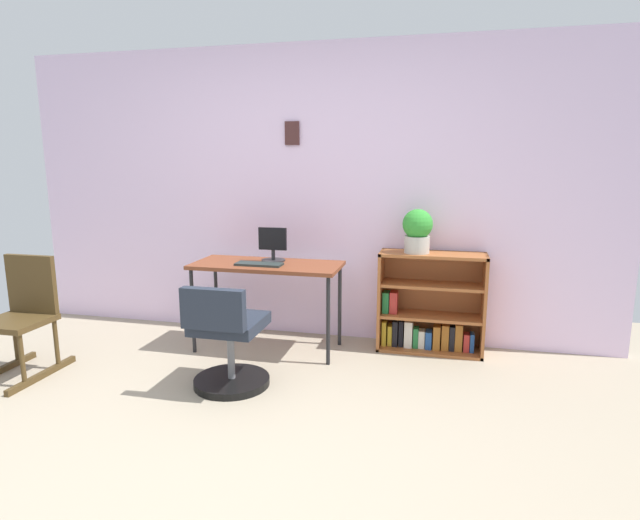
# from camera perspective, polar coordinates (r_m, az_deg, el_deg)

# --- Properties ---
(ground_plane) EXTENTS (6.24, 6.24, 0.00)m
(ground_plane) POSITION_cam_1_polar(r_m,az_deg,el_deg) (2.88, -13.05, -21.26)
(ground_plane) COLOR tan
(wall_back) EXTENTS (5.20, 0.12, 2.47)m
(wall_back) POSITION_cam_1_polar(r_m,az_deg,el_deg) (4.47, -1.34, 7.30)
(wall_back) COLOR silver
(wall_back) RESTS_ON ground_plane
(desk) EXTENTS (1.19, 0.52, 0.72)m
(desk) POSITION_cam_1_polar(r_m,az_deg,el_deg) (4.14, -5.90, -1.14)
(desk) COLOR brown
(desk) RESTS_ON ground_plane
(monitor) EXTENTS (0.23, 0.19, 0.28)m
(monitor) POSITION_cam_1_polar(r_m,az_deg,el_deg) (4.19, -5.25, 1.58)
(monitor) COLOR #262628
(monitor) RESTS_ON desk
(keyboard) EXTENTS (0.37, 0.14, 0.02)m
(keyboard) POSITION_cam_1_polar(r_m,az_deg,el_deg) (4.06, -6.77, -0.46)
(keyboard) COLOR #262F2D
(keyboard) RESTS_ON desk
(office_chair) EXTENTS (0.52, 0.54, 0.74)m
(office_chair) POSITION_cam_1_polar(r_m,az_deg,el_deg) (3.54, -10.22, -9.03)
(office_chair) COLOR black
(office_chair) RESTS_ON ground_plane
(rocking_chair) EXTENTS (0.42, 0.64, 0.85)m
(rocking_chair) POSITION_cam_1_polar(r_m,az_deg,el_deg) (4.29, -30.05, -5.25)
(rocking_chair) COLOR #48361A
(rocking_chair) RESTS_ON ground_plane
(bookshelf_low) EXTENTS (0.83, 0.30, 0.81)m
(bookshelf_low) POSITION_cam_1_polar(r_m,az_deg,el_deg) (4.28, 11.97, -5.19)
(bookshelf_low) COLOR #A0582B
(bookshelf_low) RESTS_ON ground_plane
(potted_plant_on_shelf) EXTENTS (0.24, 0.24, 0.35)m
(potted_plant_on_shelf) POSITION_cam_1_polar(r_m,az_deg,el_deg) (4.10, 10.75, 3.30)
(potted_plant_on_shelf) COLOR #B7B2A8
(potted_plant_on_shelf) RESTS_ON bookshelf_low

